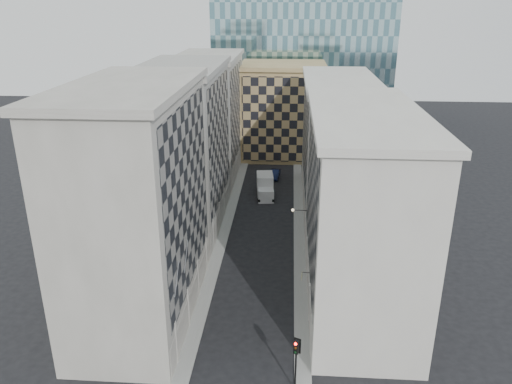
% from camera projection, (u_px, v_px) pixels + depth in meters
% --- Properties ---
extents(sidewalk_west, '(1.50, 100.00, 0.15)m').
position_uv_depth(sidewalk_west, '(225.00, 231.00, 70.27)').
color(sidewalk_west, gray).
rests_on(sidewalk_west, ground).
extents(sidewalk_east, '(1.50, 100.00, 0.15)m').
position_uv_depth(sidewalk_east, '(299.00, 234.00, 69.60)').
color(sidewalk_east, gray).
rests_on(sidewalk_east, ground).
extents(bldg_left_a, '(10.80, 22.80, 23.70)m').
position_uv_depth(bldg_left_a, '(140.00, 206.00, 48.71)').
color(bldg_left_a, '#9E9A8E').
rests_on(bldg_left_a, ground).
extents(bldg_left_b, '(10.80, 22.80, 22.70)m').
position_uv_depth(bldg_left_b, '(185.00, 148.00, 69.35)').
color(bldg_left_b, '#9C9891').
rests_on(bldg_left_b, ground).
extents(bldg_left_c, '(10.80, 22.80, 21.70)m').
position_uv_depth(bldg_left_c, '(210.00, 117.00, 89.99)').
color(bldg_left_c, '#9E9A8E').
rests_on(bldg_left_c, ground).
extents(bldg_right_a, '(10.80, 26.80, 20.70)m').
position_uv_depth(bldg_right_a, '(358.00, 210.00, 51.58)').
color(bldg_right_a, beige).
rests_on(bldg_right_a, ground).
extents(bldg_right_b, '(10.80, 28.80, 19.70)m').
position_uv_depth(bldg_right_b, '(337.00, 144.00, 76.85)').
color(bldg_right_b, beige).
rests_on(bldg_right_b, ground).
extents(tan_block, '(16.80, 14.80, 18.80)m').
position_uv_depth(tan_block, '(282.00, 110.00, 101.66)').
color(tan_block, tan).
rests_on(tan_block, ground).
extents(church_tower, '(7.20, 7.20, 51.50)m').
position_uv_depth(church_tower, '(276.00, 17.00, 108.56)').
color(church_tower, '#2C2622').
rests_on(church_tower, ground).
extents(flagpoles_left, '(0.10, 6.33, 2.33)m').
position_uv_depth(flagpoles_left, '(182.00, 267.00, 45.13)').
color(flagpoles_left, gray).
rests_on(flagpoles_left, ground).
extents(bracket_lamp, '(1.98, 0.36, 0.36)m').
position_uv_depth(bracket_lamp, '(294.00, 210.00, 61.86)').
color(bracket_lamp, black).
rests_on(bracket_lamp, ground).
extents(traffic_light, '(0.62, 0.61, 4.95)m').
position_uv_depth(traffic_light, '(296.00, 354.00, 40.59)').
color(traffic_light, black).
rests_on(traffic_light, sidewalk_east).
extents(box_truck, '(3.26, 6.66, 3.52)m').
position_uv_depth(box_truck, '(265.00, 187.00, 82.63)').
color(box_truck, silver).
rests_on(box_truck, ground).
extents(dark_car, '(2.07, 4.80, 1.54)m').
position_uv_depth(dark_car, '(275.00, 174.00, 91.12)').
color(dark_car, '#0D1533').
rests_on(dark_car, ground).
extents(shop_sign, '(0.88, 0.71, 0.79)m').
position_uv_depth(shop_sign, '(302.00, 275.00, 51.81)').
color(shop_sign, black).
rests_on(shop_sign, ground).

